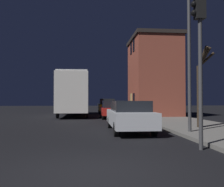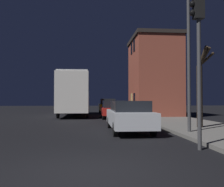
# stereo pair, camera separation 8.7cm
# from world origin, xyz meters

# --- Properties ---
(ground_plane) EXTENTS (120.00, 120.00, 0.00)m
(ground_plane) POSITION_xyz_m (0.00, 0.00, 0.00)
(ground_plane) COLOR black
(brick_building) EXTENTS (4.07, 5.62, 7.03)m
(brick_building) POSITION_xyz_m (5.75, 16.82, 3.67)
(brick_building) COLOR brown
(brick_building) RESTS_ON sidewalk
(streetlamp) EXTENTS (1.24, 0.55, 6.83)m
(streetlamp) POSITION_xyz_m (3.72, 5.10, 5.31)
(streetlamp) COLOR #38383A
(streetlamp) RESTS_ON sidewalk
(traffic_light) EXTENTS (0.43, 0.24, 4.83)m
(traffic_light) POSITION_xyz_m (3.21, 1.94, 3.44)
(traffic_light) COLOR #38383A
(traffic_light) RESTS_ON ground
(bare_tree) EXTENTS (0.73, 0.92, 3.93)m
(bare_tree) POSITION_xyz_m (5.43, 6.63, 2.03)
(bare_tree) COLOR #2D2319
(bare_tree) RESTS_ON sidewalk
(bus) EXTENTS (2.58, 9.22, 3.84)m
(bus) POSITION_xyz_m (-1.42, 18.34, 2.27)
(bus) COLOR beige
(bus) RESTS_ON ground
(car_near_lane) EXTENTS (1.76, 4.76, 1.45)m
(car_near_lane) POSITION_xyz_m (1.81, 6.39, 0.76)
(car_near_lane) COLOR #B7BABF
(car_near_lane) RESTS_ON ground
(car_mid_lane) EXTENTS (1.85, 3.94, 1.45)m
(car_mid_lane) POSITION_xyz_m (1.84, 14.85, 0.76)
(car_mid_lane) COLOR #B21E19
(car_mid_lane) RESTS_ON ground
(car_far_lane) EXTENTS (1.81, 3.81, 1.63)m
(car_far_lane) POSITION_xyz_m (1.94, 22.84, 0.84)
(car_far_lane) COLOR olive
(car_far_lane) RESTS_ON ground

